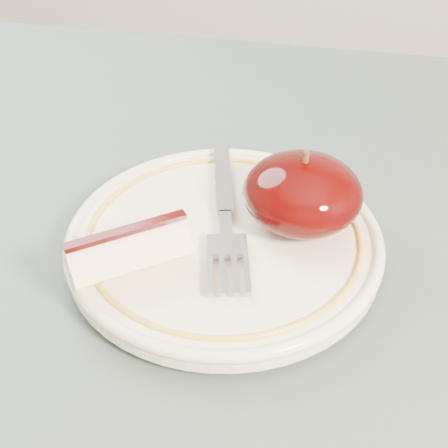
% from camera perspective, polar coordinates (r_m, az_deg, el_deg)
% --- Properties ---
extents(table, '(0.90, 0.90, 0.75)m').
position_cam_1_polar(table, '(0.47, -2.41, -16.63)').
color(table, brown).
rests_on(table, ground).
extents(plate, '(0.22, 0.22, 0.02)m').
position_cam_1_polar(plate, '(0.44, 0.00, -1.43)').
color(plate, beige).
rests_on(plate, table).
extents(apple_half, '(0.08, 0.08, 0.06)m').
position_cam_1_polar(apple_half, '(0.43, 7.19, 2.80)').
color(apple_half, black).
rests_on(apple_half, plate).
extents(apple_wedge, '(0.08, 0.07, 0.04)m').
position_cam_1_polar(apple_wedge, '(0.40, -8.66, -2.60)').
color(apple_wedge, '#F5E5B4').
rests_on(apple_wedge, plate).
extents(fork, '(0.06, 0.17, 0.00)m').
position_cam_1_polar(fork, '(0.44, 0.11, 0.94)').
color(fork, '#92959A').
rests_on(fork, plate).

